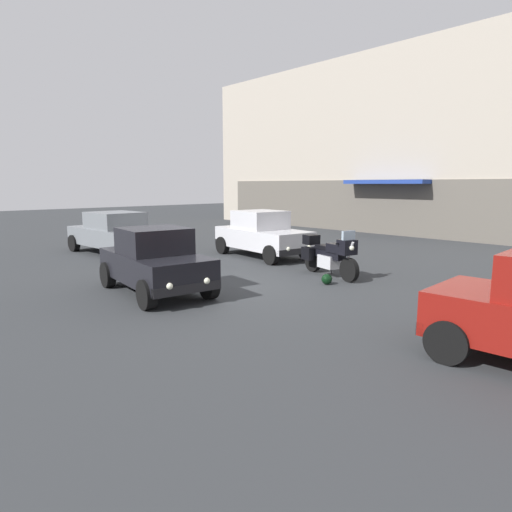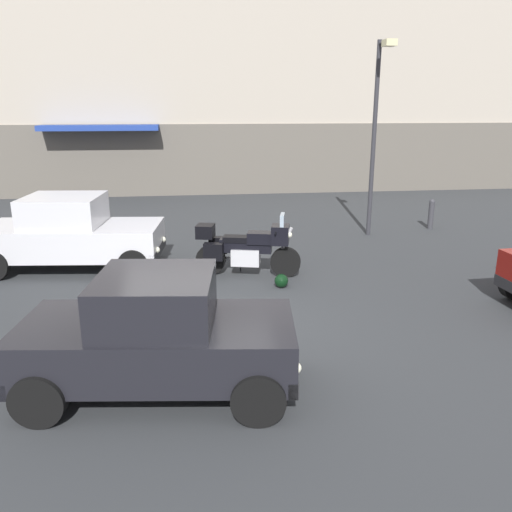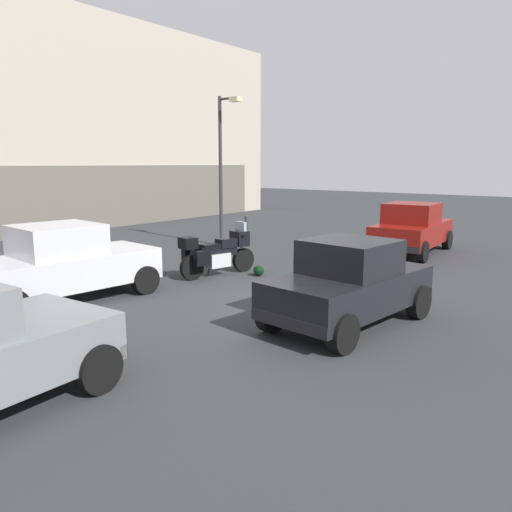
{
  "view_description": "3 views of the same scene",
  "coord_description": "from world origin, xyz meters",
  "views": [
    {
      "loc": [
        8.57,
        -7.06,
        2.56
      ],
      "look_at": [
        0.28,
        0.59,
        0.72
      ],
      "focal_mm": 30.83,
      "sensor_mm": 36.0,
      "label": 1
    },
    {
      "loc": [
        -0.12,
        -8.0,
        3.55
      ],
      "look_at": [
        1.02,
        0.99,
        0.92
      ],
      "focal_mm": 36.83,
      "sensor_mm": 36.0,
      "label": 2
    },
    {
      "loc": [
        -8.58,
        -5.87,
        2.89
      ],
      "look_at": [
        0.23,
        0.85,
        0.85
      ],
      "focal_mm": 35.31,
      "sensor_mm": 36.0,
      "label": 3
    }
  ],
  "objects": [
    {
      "name": "ground_plane",
      "position": [
        0.0,
        0.0,
        0.0
      ],
      "size": [
        80.0,
        80.0,
        0.0
      ],
      "primitive_type": "plane",
      "color": "#2D3033"
    },
    {
      "name": "building_facade_rear",
      "position": [
        -0.0,
        14.53,
        4.65
      ],
      "size": [
        34.15,
        3.4,
        9.4
      ],
      "color": "#A89E8E",
      "rests_on": "ground"
    },
    {
      "name": "motorcycle",
      "position": [
        1.01,
        2.73,
        0.62
      ],
      "size": [
        2.23,
        1.03,
        1.36
      ],
      "rotation": [
        0.0,
        0.0,
        -0.24
      ],
      "color": "black",
      "rests_on": "ground"
    },
    {
      "name": "helmet",
      "position": [
        1.64,
        1.84,
        0.14
      ],
      "size": [
        0.28,
        0.28,
        0.28
      ],
      "primitive_type": "sphere",
      "color": "black",
      "rests_on": "ground"
    },
    {
      "name": "car_compact_side",
      "position": [
        -0.59,
        -1.87,
        0.77
      ],
      "size": [
        3.6,
        2.05,
        1.56
      ],
      "rotation": [
        0.0,
        0.0,
        -0.12
      ],
      "color": "black",
      "rests_on": "ground"
    },
    {
      "name": "car_wagon_end",
      "position": [
        -2.76,
        3.69,
        0.81
      ],
      "size": [
        3.99,
        2.13,
        1.64
      ],
      "rotation": [
        0.0,
        0.0,
        -0.1
      ],
      "color": "silver",
      "rests_on": "ground"
    },
    {
      "name": "streetlamp_curbside",
      "position": [
        4.84,
        5.79,
        3.1
      ],
      "size": [
        0.28,
        0.94,
        5.14
      ],
      "color": "#2D2D33",
      "rests_on": "ground"
    },
    {
      "name": "bollard_curbside",
      "position": [
        6.9,
        6.41,
        0.47
      ],
      "size": [
        0.16,
        0.16,
        0.89
      ],
      "color": "#333338",
      "rests_on": "ground"
    }
  ]
}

